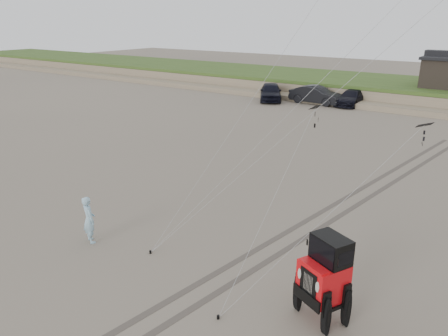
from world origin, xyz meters
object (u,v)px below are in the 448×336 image
(truck_c, at_px, (352,98))
(jeep, at_px, (323,287))
(truck_a, at_px, (271,92))
(man, at_px, (89,219))
(truck_b, at_px, (316,95))

(truck_c, height_order, jeep, jeep)
(truck_a, relative_size, man, 2.82)
(jeep, bearing_deg, truck_b, 139.56)
(truck_c, bearing_deg, jeep, -71.26)
(truck_c, xyz_separation_m, jeep, (10.41, -31.30, 0.28))
(truck_b, bearing_deg, jeep, -153.06)
(man, bearing_deg, truck_a, -52.74)
(truck_c, bearing_deg, truck_b, -157.31)
(truck_b, height_order, man, man)
(truck_a, xyz_separation_m, truck_c, (7.65, 2.28, -0.16))
(truck_a, bearing_deg, man, -103.13)
(truck_a, relative_size, jeep, 0.96)
(truck_b, xyz_separation_m, jeep, (13.52, -30.02, 0.15))
(jeep, relative_size, man, 2.95)
(truck_c, bearing_deg, truck_a, -163.04)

